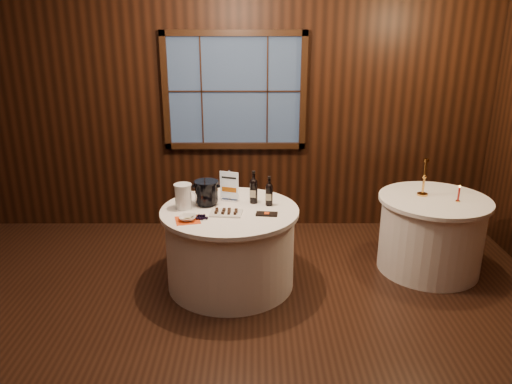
{
  "coord_description": "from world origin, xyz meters",
  "views": [
    {
      "loc": [
        0.23,
        -3.29,
        2.42
      ],
      "look_at": [
        0.24,
        0.9,
        0.97
      ],
      "focal_mm": 35.0,
      "sensor_mm": 36.0,
      "label": 1
    }
  ],
  "objects_px": {
    "main_table": "(230,247)",
    "side_table": "(431,234)",
    "sign_stand": "(230,190)",
    "cracker_bowl": "(188,218)",
    "ice_bucket": "(207,192)",
    "grape_bunch": "(202,217)",
    "chocolate_box": "(267,214)",
    "glass_pitcher": "(183,196)",
    "brass_candlestick": "(424,182)",
    "red_candle": "(459,195)",
    "port_bottle_left": "(254,189)",
    "port_bottle_right": "(269,193)",
    "chocolate_plate": "(226,212)"
  },
  "relations": [
    {
      "from": "port_bottle_left",
      "to": "glass_pitcher",
      "type": "xyz_separation_m",
      "value": [
        -0.64,
        -0.15,
        -0.02
      ]
    },
    {
      "from": "main_table",
      "to": "brass_candlestick",
      "type": "distance_m",
      "value": 2.01
    },
    {
      "from": "glass_pitcher",
      "to": "red_candle",
      "type": "relative_size",
      "value": 1.44
    },
    {
      "from": "red_candle",
      "to": "port_bottle_left",
      "type": "bearing_deg",
      "value": -179.14
    },
    {
      "from": "main_table",
      "to": "ice_bucket",
      "type": "xyz_separation_m",
      "value": [
        -0.22,
        0.12,
        0.51
      ]
    },
    {
      "from": "port_bottle_left",
      "to": "glass_pitcher",
      "type": "distance_m",
      "value": 0.66
    },
    {
      "from": "brass_candlestick",
      "to": "red_candle",
      "type": "bearing_deg",
      "value": -33.18
    },
    {
      "from": "main_table",
      "to": "sign_stand",
      "type": "distance_m",
      "value": 0.54
    },
    {
      "from": "main_table",
      "to": "sign_stand",
      "type": "bearing_deg",
      "value": 92.17
    },
    {
      "from": "main_table",
      "to": "side_table",
      "type": "relative_size",
      "value": 1.19
    },
    {
      "from": "cracker_bowl",
      "to": "brass_candlestick",
      "type": "xyz_separation_m",
      "value": [
        2.25,
        0.65,
        0.11
      ]
    },
    {
      "from": "chocolate_plate",
      "to": "chocolate_box",
      "type": "relative_size",
      "value": 1.57
    },
    {
      "from": "main_table",
      "to": "port_bottle_left",
      "type": "xyz_separation_m",
      "value": [
        0.22,
        0.17,
        0.52
      ]
    },
    {
      "from": "side_table",
      "to": "cracker_bowl",
      "type": "relative_size",
      "value": 7.24
    },
    {
      "from": "sign_stand",
      "to": "ice_bucket",
      "type": "height_order",
      "value": "sign_stand"
    },
    {
      "from": "sign_stand",
      "to": "cracker_bowl",
      "type": "xyz_separation_m",
      "value": [
        -0.34,
        -0.5,
        -0.08
      ]
    },
    {
      "from": "side_table",
      "to": "glass_pitcher",
      "type": "xyz_separation_m",
      "value": [
        -2.42,
        -0.28,
        0.5
      ]
    },
    {
      "from": "ice_bucket",
      "to": "main_table",
      "type": "bearing_deg",
      "value": -28.63
    },
    {
      "from": "main_table",
      "to": "ice_bucket",
      "type": "distance_m",
      "value": 0.56
    },
    {
      "from": "side_table",
      "to": "cracker_bowl",
      "type": "xyz_separation_m",
      "value": [
        -2.35,
        -0.57,
        0.4
      ]
    },
    {
      "from": "port_bottle_left",
      "to": "cracker_bowl",
      "type": "height_order",
      "value": "port_bottle_left"
    },
    {
      "from": "sign_stand",
      "to": "grape_bunch",
      "type": "xyz_separation_m",
      "value": [
        -0.23,
        -0.47,
        -0.08
      ]
    },
    {
      "from": "red_candle",
      "to": "cracker_bowl",
      "type": "bearing_deg",
      "value": -169.56
    },
    {
      "from": "sign_stand",
      "to": "red_candle",
      "type": "xyz_separation_m",
      "value": [
        2.19,
        -0.03,
        -0.04
      ]
    },
    {
      "from": "grape_bunch",
      "to": "red_candle",
      "type": "bearing_deg",
      "value": 10.21
    },
    {
      "from": "glass_pitcher",
      "to": "chocolate_box",
      "type": "bearing_deg",
      "value": 2.09
    },
    {
      "from": "main_table",
      "to": "chocolate_plate",
      "type": "relative_size",
      "value": 4.25
    },
    {
      "from": "sign_stand",
      "to": "port_bottle_left",
      "type": "bearing_deg",
      "value": 3.5
    },
    {
      "from": "side_table",
      "to": "brass_candlestick",
      "type": "height_order",
      "value": "brass_candlestick"
    },
    {
      "from": "main_table",
      "to": "cracker_bowl",
      "type": "distance_m",
      "value": 0.6
    },
    {
      "from": "port_bottle_right",
      "to": "ice_bucket",
      "type": "bearing_deg",
      "value": -172.68
    },
    {
      "from": "chocolate_box",
      "to": "glass_pitcher",
      "type": "distance_m",
      "value": 0.79
    },
    {
      "from": "sign_stand",
      "to": "grape_bunch",
      "type": "distance_m",
      "value": 0.53
    },
    {
      "from": "sign_stand",
      "to": "port_bottle_right",
      "type": "relative_size",
      "value": 1.07
    },
    {
      "from": "cracker_bowl",
      "to": "port_bottle_left",
      "type": "bearing_deg",
      "value": 37.34
    },
    {
      "from": "cracker_bowl",
      "to": "chocolate_plate",
      "type": "bearing_deg",
      "value": 24.47
    },
    {
      "from": "cracker_bowl",
      "to": "red_candle",
      "type": "bearing_deg",
      "value": 10.44
    },
    {
      "from": "ice_bucket",
      "to": "red_candle",
      "type": "height_order",
      "value": "ice_bucket"
    },
    {
      "from": "main_table",
      "to": "chocolate_box",
      "type": "distance_m",
      "value": 0.54
    },
    {
      "from": "port_bottle_left",
      "to": "sign_stand",
      "type": "bearing_deg",
      "value": 176.86
    },
    {
      "from": "main_table",
      "to": "side_table",
      "type": "distance_m",
      "value": 2.02
    },
    {
      "from": "ice_bucket",
      "to": "brass_candlestick",
      "type": "relative_size",
      "value": 0.62
    },
    {
      "from": "sign_stand",
      "to": "grape_bunch",
      "type": "height_order",
      "value": "sign_stand"
    },
    {
      "from": "chocolate_box",
      "to": "cracker_bowl",
      "type": "relative_size",
      "value": 1.29
    },
    {
      "from": "cracker_bowl",
      "to": "brass_candlestick",
      "type": "height_order",
      "value": "brass_candlestick"
    },
    {
      "from": "main_table",
      "to": "side_table",
      "type": "height_order",
      "value": "same"
    },
    {
      "from": "port_bottle_right",
      "to": "grape_bunch",
      "type": "height_order",
      "value": "port_bottle_right"
    },
    {
      "from": "side_table",
      "to": "chocolate_box",
      "type": "bearing_deg",
      "value": -165.11
    },
    {
      "from": "port_bottle_left",
      "to": "red_candle",
      "type": "distance_m",
      "value": 1.96
    },
    {
      "from": "main_table",
      "to": "glass_pitcher",
      "type": "bearing_deg",
      "value": 176.97
    }
  ]
}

